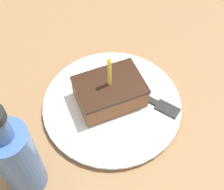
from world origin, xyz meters
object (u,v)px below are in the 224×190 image
Objects in this scene: plate at (112,105)px; fork at (142,96)px; bottle at (17,159)px; cake_slice at (110,92)px.

fork is at bearing -99.03° from plate.
fork reaches higher than plate.
plate is at bearing 80.97° from fork.
fork is 0.77× the size of bottle.
cake_slice reaches higher than fork.
fork is at bearing -106.16° from cake_slice.
plate is 0.06m from fork.
bottle reaches higher than plate.
cake_slice is 0.21m from bottle.
fork is (-0.02, -0.06, -0.02)m from cake_slice.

